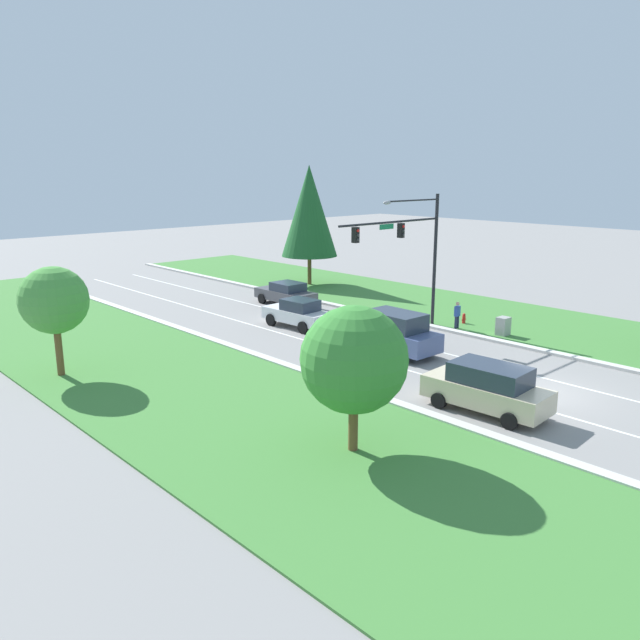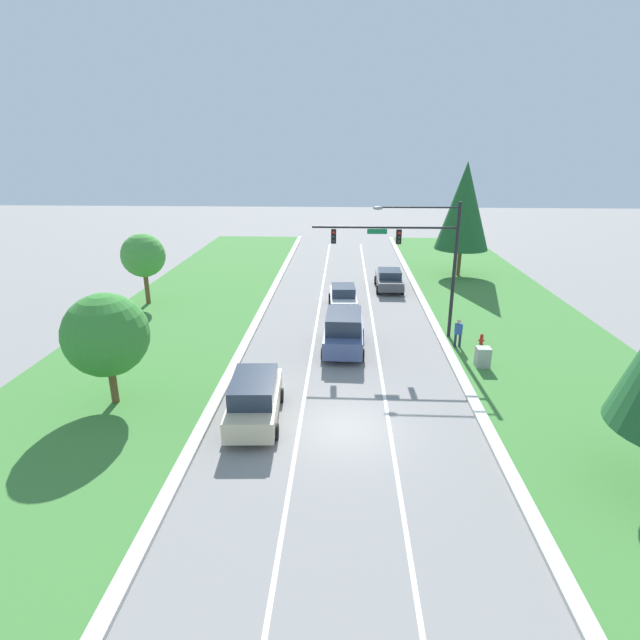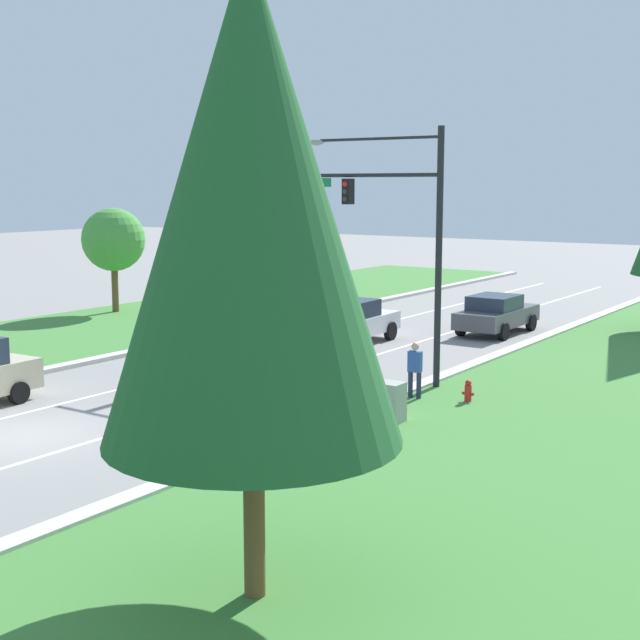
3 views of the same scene
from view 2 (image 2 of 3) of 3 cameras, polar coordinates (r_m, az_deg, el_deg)
ground_plane at (r=20.38m, az=2.81°, el=-12.18°), size 160.00×160.00×0.00m
curb_strip_right at (r=21.15m, az=18.65°, el=-11.78°), size 0.50×90.00×0.15m
curb_strip_left at (r=21.07m, az=-13.06°, el=-11.33°), size 0.50×90.00×0.15m
grass_verge_right at (r=23.16m, az=31.46°, el=-11.03°), size 10.00×90.00×0.08m
grass_verge_left at (r=23.03m, az=-25.94°, el=-10.23°), size 10.00×90.00×0.08m
lane_stripe_inner_left at (r=20.44m, az=-2.36°, el=-12.05°), size 0.14×81.00×0.01m
lane_stripe_inner_right at (r=20.47m, az=7.97°, el=-12.20°), size 0.14×81.00×0.01m
traffic_signal_mast at (r=28.58m, az=10.68°, el=7.98°), size 8.13×0.41×7.84m
white_sedan at (r=34.40m, az=2.65°, el=2.63°), size 2.10×4.57×1.73m
graphite_sedan at (r=39.76m, az=7.89°, el=4.66°), size 2.12×4.71×1.62m
champagne_suv at (r=20.58m, az=-7.48°, el=-8.86°), size 2.31×4.94×1.92m
slate_blue_suv at (r=27.33m, az=2.72°, el=-1.28°), size 2.35×4.99×2.15m
utility_cabinet at (r=26.52m, az=18.10°, el=-4.13°), size 0.70×0.60×1.11m
pedestrian at (r=28.58m, az=15.52°, el=-1.37°), size 0.40×0.26×1.69m
fire_hydrant at (r=29.58m, az=17.97°, el=-2.15°), size 0.34×0.20×0.70m
oak_near_left_tree at (r=22.59m, az=-23.26°, el=-1.59°), size 3.53×3.53×4.97m
conifer_far_right_tree at (r=44.42m, az=16.16°, el=12.39°), size 4.50×4.50×9.61m
oak_far_left_tree at (r=36.94m, az=-19.56°, el=6.94°), size 3.01×3.01×5.05m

